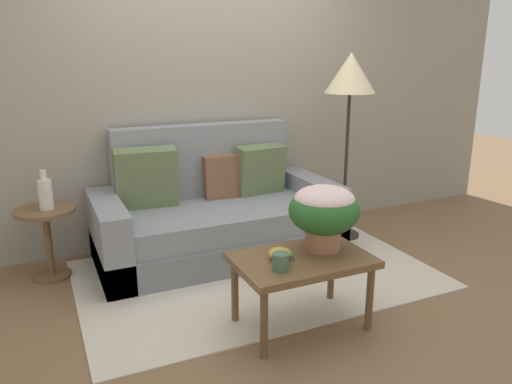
% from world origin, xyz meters
% --- Properties ---
extents(ground_plane, '(14.00, 14.00, 0.00)m').
position_xyz_m(ground_plane, '(0.00, 0.00, 0.00)').
color(ground_plane, brown).
extents(wall_back, '(6.40, 0.12, 2.80)m').
position_xyz_m(wall_back, '(0.00, 1.15, 1.40)').
color(wall_back, gray).
rests_on(wall_back, ground).
extents(area_rug, '(2.60, 1.67, 0.01)m').
position_xyz_m(area_rug, '(0.00, 0.13, 0.01)').
color(area_rug, beige).
rests_on(area_rug, ground).
extents(couch, '(1.95, 0.92, 1.05)m').
position_xyz_m(couch, '(-0.13, 0.67, 0.32)').
color(couch, slate).
rests_on(couch, ground).
extents(coffee_table, '(0.81, 0.53, 0.46)m').
position_xyz_m(coffee_table, '(-0.05, -0.64, 0.40)').
color(coffee_table, brown).
rests_on(coffee_table, ground).
extents(side_table, '(0.43, 0.43, 0.54)m').
position_xyz_m(side_table, '(-1.42, 0.74, 0.37)').
color(side_table, brown).
rests_on(side_table, ground).
extents(floor_lamp, '(0.43, 0.43, 1.64)m').
position_xyz_m(floor_lamp, '(1.06, 0.55, 1.40)').
color(floor_lamp, '#2D2823').
rests_on(floor_lamp, ground).
extents(potted_plant, '(0.43, 0.43, 0.40)m').
position_xyz_m(potted_plant, '(0.13, -0.58, 0.71)').
color(potted_plant, '#A36B4C').
rests_on(potted_plant, coffee_table).
extents(coffee_mug, '(0.14, 0.09, 0.10)m').
position_xyz_m(coffee_mug, '(-0.25, -0.74, 0.51)').
color(coffee_mug, '#3D664C').
rests_on(coffee_mug, coffee_table).
extents(snack_bowl, '(0.14, 0.14, 0.07)m').
position_xyz_m(snack_bowl, '(-0.19, -0.61, 0.49)').
color(snack_bowl, gold).
rests_on(snack_bowl, coffee_table).
extents(table_vase, '(0.10, 0.10, 0.29)m').
position_xyz_m(table_vase, '(-1.40, 0.72, 0.66)').
color(table_vase, silver).
rests_on(table_vase, side_table).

